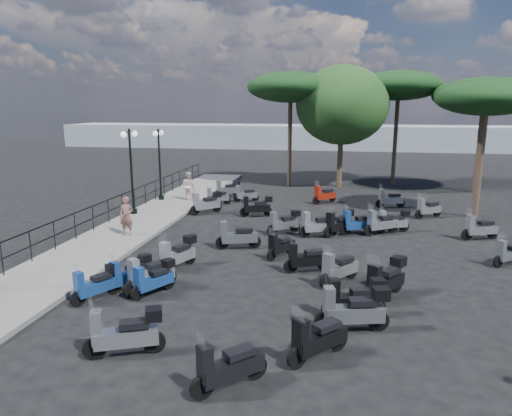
% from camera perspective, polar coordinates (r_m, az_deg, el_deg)
% --- Properties ---
extents(ground, '(120.00, 120.00, 0.00)m').
position_cam_1_polar(ground, '(17.80, 1.57, -5.13)').
color(ground, black).
rests_on(ground, ground).
extents(sidewalk, '(3.00, 30.00, 0.15)m').
position_cam_1_polar(sidewalk, '(22.40, -13.86, -1.59)').
color(sidewalk, '#63605F').
rests_on(sidewalk, ground).
extents(railing, '(0.04, 26.04, 1.10)m').
position_cam_1_polar(railing, '(22.61, -17.18, 0.48)').
color(railing, black).
rests_on(railing, sidewalk).
extents(lamp_post_1, '(0.40, 1.24, 4.21)m').
position_cam_1_polar(lamp_post_1, '(23.34, -15.35, 5.09)').
color(lamp_post_1, black).
rests_on(lamp_post_1, sidewalk).
extents(lamp_post_2, '(0.32, 1.19, 4.05)m').
position_cam_1_polar(lamp_post_2, '(26.67, -11.97, 5.94)').
color(lamp_post_2, black).
rests_on(lamp_post_2, sidewalk).
extents(woman, '(0.61, 0.41, 1.63)m').
position_cam_1_polar(woman, '(19.66, -15.89, -0.98)').
color(woman, brown).
rests_on(woman, sidewalk).
extents(pedestrian_far, '(0.90, 0.76, 1.62)m').
position_cam_1_polar(pedestrian_far, '(26.50, -8.48, 2.76)').
color(pedestrian_far, beige).
rests_on(pedestrian_far, sidewalk).
extents(scooter_0, '(1.69, 0.93, 1.42)m').
position_cam_1_polar(scooter_0, '(10.77, -16.05, -14.85)').
color(scooter_0, black).
rests_on(scooter_0, ground).
extents(scooter_1, '(0.93, 1.40, 1.24)m').
position_cam_1_polar(scooter_1, '(13.90, -19.37, -9.00)').
color(scooter_1, black).
rests_on(scooter_1, ground).
extents(scooter_2, '(0.93, 1.62, 1.38)m').
position_cam_1_polar(scooter_2, '(15.72, -9.77, -5.74)').
color(scooter_2, black).
rests_on(scooter_2, ground).
extents(scooter_3, '(1.72, 0.81, 1.41)m').
position_cam_1_polar(scooter_3, '(17.69, -2.38, -3.59)').
color(scooter_3, black).
rests_on(scooter_3, ground).
extents(scooter_4, '(1.41, 1.40, 1.44)m').
position_cam_1_polar(scooter_4, '(23.59, -6.23, 0.58)').
color(scooter_4, black).
rests_on(scooter_4, ground).
extents(scooter_5, '(1.50, 1.02, 1.33)m').
position_cam_1_polar(scooter_5, '(27.82, -3.61, 2.37)').
color(scooter_5, black).
rests_on(scooter_5, ground).
extents(scooter_6, '(1.31, 1.26, 1.36)m').
position_cam_1_polar(scooter_6, '(9.36, -3.54, -19.26)').
color(scooter_6, black).
rests_on(scooter_6, ground).
extents(scooter_7, '(1.11, 1.58, 1.44)m').
position_cam_1_polar(scooter_7, '(14.06, -13.18, -8.20)').
color(scooter_7, black).
rests_on(scooter_7, ground).
extents(scooter_8, '(0.91, 1.35, 1.22)m').
position_cam_1_polar(scooter_8, '(16.72, 3.09, -4.80)').
color(scooter_8, black).
rests_on(scooter_8, ground).
extents(scooter_9, '(1.38, 1.10, 1.29)m').
position_cam_1_polar(scooter_9, '(19.81, 3.55, -1.85)').
color(scooter_9, black).
rests_on(scooter_9, ground).
extents(scooter_10, '(1.63, 0.79, 1.35)m').
position_cam_1_polar(scooter_10, '(22.81, 0.09, 0.15)').
color(scooter_10, black).
rests_on(scooter_10, ground).
extents(scooter_11, '(1.44, 0.80, 1.22)m').
position_cam_1_polar(scooter_11, '(26.41, -1.32, 1.68)').
color(scooter_11, black).
rests_on(scooter_11, ground).
extents(scooter_12, '(1.84, 0.76, 1.49)m').
position_cam_1_polar(scooter_12, '(11.62, 12.04, -12.39)').
color(scooter_12, black).
rests_on(scooter_12, ground).
extents(scooter_13, '(1.68, 0.77, 1.37)m').
position_cam_1_polar(scooter_13, '(12.38, 12.23, -11.01)').
color(scooter_13, black).
rests_on(scooter_13, ground).
extents(scooter_14, '(1.55, 0.82, 1.30)m').
position_cam_1_polar(scooter_14, '(15.33, 6.31, -6.37)').
color(scooter_14, black).
rests_on(scooter_14, ground).
extents(scooter_15, '(1.63, 0.94, 1.40)m').
position_cam_1_polar(scooter_15, '(19.46, 7.69, -2.21)').
color(scooter_15, black).
rests_on(scooter_15, ground).
extents(scooter_16, '(1.25, 1.42, 1.37)m').
position_cam_1_polar(scooter_16, '(19.86, 10.33, -1.90)').
color(scooter_16, black).
rests_on(scooter_16, ground).
extents(scooter_17, '(1.29, 1.26, 1.36)m').
position_cam_1_polar(scooter_17, '(26.27, 8.50, 1.59)').
color(scooter_17, black).
rests_on(scooter_17, ground).
extents(scooter_18, '(1.27, 1.34, 1.39)m').
position_cam_1_polar(scooter_18, '(10.36, 7.66, -15.95)').
color(scooter_18, black).
rests_on(scooter_18, ground).
extents(scooter_19, '(1.19, 1.40, 1.38)m').
position_cam_1_polar(scooter_19, '(14.50, 10.28, -7.52)').
color(scooter_19, black).
rests_on(scooter_19, ground).
extents(scooter_20, '(1.25, 1.58, 1.47)m').
position_cam_1_polar(scooter_20, '(13.70, 15.87, -8.69)').
color(scooter_20, black).
rests_on(scooter_20, ground).
extents(scooter_21, '(1.57, 0.93, 1.36)m').
position_cam_1_polar(scooter_21, '(20.15, 12.51, -1.92)').
color(scooter_21, black).
rests_on(scooter_21, ground).
extents(scooter_22, '(1.52, 1.13, 1.42)m').
position_cam_1_polar(scooter_22, '(20.34, 15.34, -1.88)').
color(scooter_22, black).
rests_on(scooter_22, ground).
extents(scooter_23, '(1.62, 0.71, 1.32)m').
position_cam_1_polar(scooter_23, '(25.92, 16.37, 1.03)').
color(scooter_23, black).
rests_on(scooter_23, ground).
extents(scooter_26, '(1.26, 1.04, 1.22)m').
position_cam_1_polar(scooter_26, '(18.14, 28.99, -5.00)').
color(scooter_26, black).
rests_on(scooter_26, ground).
extents(scooter_27, '(1.51, 0.80, 1.26)m').
position_cam_1_polar(scooter_27, '(20.87, 16.75, -1.66)').
color(scooter_27, black).
rests_on(scooter_27, ground).
extents(scooter_28, '(1.62, 0.82, 1.35)m').
position_cam_1_polar(scooter_28, '(21.02, 26.17, -2.34)').
color(scooter_28, black).
rests_on(scooter_28, ground).
extents(scooter_29, '(1.41, 1.02, 1.30)m').
position_cam_1_polar(scooter_29, '(24.13, 20.70, -0.11)').
color(scooter_29, black).
rests_on(scooter_29, ground).
extents(scooter_30, '(0.93, 1.40, 1.24)m').
position_cam_1_polar(scooter_30, '(13.83, -12.66, -8.68)').
color(scooter_30, black).
rests_on(scooter_30, ground).
extents(scooter_31, '(0.93, 1.40, 1.24)m').
position_cam_1_polar(scooter_31, '(14.44, -15.44, -7.92)').
color(scooter_31, black).
rests_on(scooter_31, ground).
extents(scooter_32, '(1.44, 0.80, 1.22)m').
position_cam_1_polar(scooter_32, '(25.74, -4.92, 1.35)').
color(scooter_32, black).
rests_on(scooter_32, ground).
extents(broadleaf_tree, '(6.13, 6.13, 8.11)m').
position_cam_1_polar(broadleaf_tree, '(31.42, 10.71, 12.50)').
color(broadleaf_tree, '#38281E').
rests_on(broadleaf_tree, ground).
extents(pine_0, '(5.75, 5.75, 7.81)m').
position_cam_1_polar(pine_0, '(33.38, 17.42, 14.36)').
color(pine_0, '#38281E').
rests_on(pine_0, ground).
extents(pine_1, '(6.28, 6.28, 7.20)m').
position_cam_1_polar(pine_1, '(32.32, 26.65, 12.46)').
color(pine_1, '#38281E').
rests_on(pine_1, ground).
extents(pine_2, '(5.85, 5.85, 7.70)m').
position_cam_1_polar(pine_2, '(31.52, 4.35, 14.79)').
color(pine_2, '#38281E').
rests_on(pine_2, ground).
extents(pine_3, '(4.73, 4.73, 6.63)m').
position_cam_1_polar(pine_3, '(24.59, 26.91, 12.08)').
color(pine_3, '#38281E').
rests_on(pine_3, ground).
extents(distant_hills, '(70.00, 8.00, 3.00)m').
position_cam_1_polar(distant_hills, '(61.94, 8.12, 8.81)').
color(distant_hills, gray).
rests_on(distant_hills, ground).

